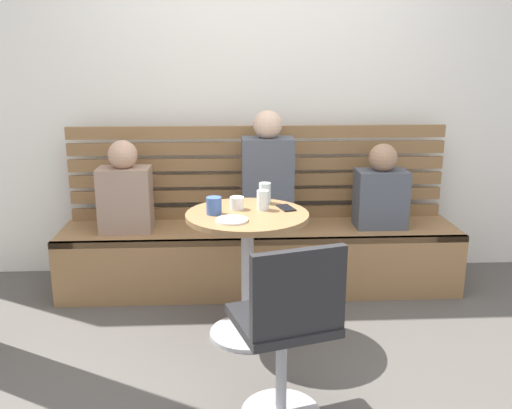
{
  "coord_description": "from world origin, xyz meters",
  "views": [
    {
      "loc": [
        -0.21,
        -2.4,
        1.57
      ],
      "look_at": [
        -0.06,
        0.66,
        0.75
      ],
      "focal_mm": 38.79,
      "sensor_mm": 36.0,
      "label": 1
    }
  ],
  "objects_px": {
    "plate_small": "(232,220)",
    "cup_water_clear": "(263,200)",
    "white_chair": "(288,328)",
    "cafe_table": "(247,251)",
    "person_child_middle": "(125,192)",
    "person_child_left": "(381,191)",
    "cup_mug_blue": "(214,206)",
    "person_adult": "(267,176)",
    "booth_bench": "(260,258)",
    "cup_ceramic_white": "(237,203)",
    "cup_glass_tall": "(264,193)",
    "phone_on_table": "(286,208)"
  },
  "relations": [
    {
      "from": "cup_mug_blue",
      "to": "plate_small",
      "type": "xyz_separation_m",
      "value": [
        0.1,
        -0.14,
        -0.04
      ]
    },
    {
      "from": "plate_small",
      "to": "phone_on_table",
      "type": "distance_m",
      "value": 0.39
    },
    {
      "from": "person_child_middle",
      "to": "cup_water_clear",
      "type": "bearing_deg",
      "value": -34.21
    },
    {
      "from": "cafe_table",
      "to": "cup_glass_tall",
      "type": "distance_m",
      "value": 0.37
    },
    {
      "from": "person_adult",
      "to": "white_chair",
      "type": "bearing_deg",
      "value": -90.76
    },
    {
      "from": "cup_mug_blue",
      "to": "phone_on_table",
      "type": "distance_m",
      "value": 0.42
    },
    {
      "from": "cup_glass_tall",
      "to": "cup_water_clear",
      "type": "height_order",
      "value": "cup_glass_tall"
    },
    {
      "from": "white_chair",
      "to": "cup_water_clear",
      "type": "relative_size",
      "value": 7.73
    },
    {
      "from": "person_child_left",
      "to": "person_child_middle",
      "type": "bearing_deg",
      "value": -179.7
    },
    {
      "from": "white_chair",
      "to": "booth_bench",
      "type": "bearing_deg",
      "value": 91.13
    },
    {
      "from": "person_adult",
      "to": "phone_on_table",
      "type": "height_order",
      "value": "person_adult"
    },
    {
      "from": "booth_bench",
      "to": "cafe_table",
      "type": "bearing_deg",
      "value": -99.31
    },
    {
      "from": "cup_water_clear",
      "to": "plate_small",
      "type": "relative_size",
      "value": 0.65
    },
    {
      "from": "booth_bench",
      "to": "cup_mug_blue",
      "type": "relative_size",
      "value": 28.42
    },
    {
      "from": "person_child_left",
      "to": "person_child_middle",
      "type": "height_order",
      "value": "person_child_middle"
    },
    {
      "from": "booth_bench",
      "to": "cup_water_clear",
      "type": "distance_m",
      "value": 0.84
    },
    {
      "from": "white_chair",
      "to": "phone_on_table",
      "type": "height_order",
      "value": "white_chair"
    },
    {
      "from": "white_chair",
      "to": "plate_small",
      "type": "bearing_deg",
      "value": 108.95
    },
    {
      "from": "person_child_middle",
      "to": "cup_glass_tall",
      "type": "bearing_deg",
      "value": -26.76
    },
    {
      "from": "cafe_table",
      "to": "plate_small",
      "type": "height_order",
      "value": "plate_small"
    },
    {
      "from": "cup_mug_blue",
      "to": "cafe_table",
      "type": "bearing_deg",
      "value": 3.56
    },
    {
      "from": "person_child_left",
      "to": "cup_water_clear",
      "type": "height_order",
      "value": "person_child_left"
    },
    {
      "from": "cafe_table",
      "to": "cup_water_clear",
      "type": "height_order",
      "value": "cup_water_clear"
    },
    {
      "from": "person_adult",
      "to": "cafe_table",
      "type": "bearing_deg",
      "value": -103.06
    },
    {
      "from": "person_adult",
      "to": "phone_on_table",
      "type": "distance_m",
      "value": 0.62
    },
    {
      "from": "person_child_left",
      "to": "cup_mug_blue",
      "type": "xyz_separation_m",
      "value": [
        -1.11,
        -0.68,
        0.1
      ]
    },
    {
      "from": "person_child_left",
      "to": "cup_glass_tall",
      "type": "height_order",
      "value": "person_child_left"
    },
    {
      "from": "cafe_table",
      "to": "cup_glass_tall",
      "type": "bearing_deg",
      "value": 63.23
    },
    {
      "from": "cafe_table",
      "to": "person_child_middle",
      "type": "height_order",
      "value": "person_child_middle"
    },
    {
      "from": "booth_bench",
      "to": "cup_glass_tall",
      "type": "bearing_deg",
      "value": -90.55
    },
    {
      "from": "cup_ceramic_white",
      "to": "plate_small",
      "type": "bearing_deg",
      "value": -97.51
    },
    {
      "from": "white_chair",
      "to": "cup_water_clear",
      "type": "height_order",
      "value": "same"
    },
    {
      "from": "person_child_left",
      "to": "booth_bench",
      "type": "bearing_deg",
      "value": 179.36
    },
    {
      "from": "cup_water_clear",
      "to": "person_child_left",
      "type": "bearing_deg",
      "value": 35.58
    },
    {
      "from": "cup_water_clear",
      "to": "phone_on_table",
      "type": "xyz_separation_m",
      "value": [
        0.13,
        0.01,
        -0.05
      ]
    },
    {
      "from": "plate_small",
      "to": "cup_water_clear",
      "type": "bearing_deg",
      "value": 51.21
    },
    {
      "from": "person_child_left",
      "to": "cup_mug_blue",
      "type": "distance_m",
      "value": 1.31
    },
    {
      "from": "booth_bench",
      "to": "person_child_left",
      "type": "relative_size",
      "value": 4.71
    },
    {
      "from": "person_child_left",
      "to": "cup_glass_tall",
      "type": "distance_m",
      "value": 0.95
    },
    {
      "from": "person_child_left",
      "to": "cup_water_clear",
      "type": "relative_size",
      "value": 5.21
    },
    {
      "from": "cafe_table",
      "to": "cup_ceramic_white",
      "type": "relative_size",
      "value": 9.25
    },
    {
      "from": "booth_bench",
      "to": "plate_small",
      "type": "height_order",
      "value": "plate_small"
    },
    {
      "from": "person_child_middle",
      "to": "cup_glass_tall",
      "type": "xyz_separation_m",
      "value": [
        0.89,
        -0.45,
        0.09
      ]
    },
    {
      "from": "person_adult",
      "to": "booth_bench",
      "type": "bearing_deg",
      "value": -164.75
    },
    {
      "from": "cafe_table",
      "to": "cup_glass_tall",
      "type": "xyz_separation_m",
      "value": [
        0.11,
        0.21,
        0.28
      ]
    },
    {
      "from": "cup_ceramic_white",
      "to": "cup_glass_tall",
      "type": "relative_size",
      "value": 0.67
    },
    {
      "from": "cafe_table",
      "to": "person_child_middle",
      "type": "bearing_deg",
      "value": 139.88
    },
    {
      "from": "cup_glass_tall",
      "to": "cup_water_clear",
      "type": "relative_size",
      "value": 1.09
    },
    {
      "from": "person_child_middle",
      "to": "cup_ceramic_white",
      "type": "relative_size",
      "value": 7.64
    },
    {
      "from": "cup_glass_tall",
      "to": "cup_water_clear",
      "type": "distance_m",
      "value": 0.15
    }
  ]
}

